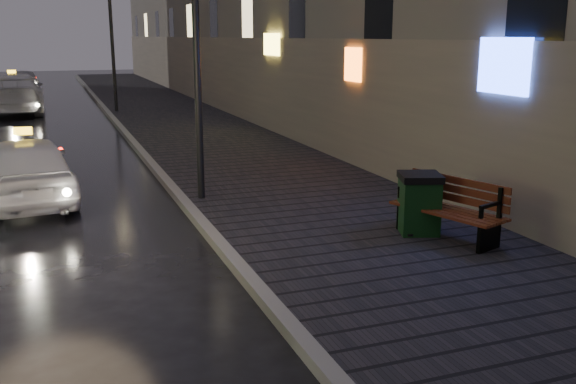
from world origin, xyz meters
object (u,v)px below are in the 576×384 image
at_px(bench, 450,208).
at_px(taxi_mid, 14,94).
at_px(car_far, 23,80).
at_px(taxi_near, 27,169).
at_px(lamp_near, 196,24).
at_px(lamp_far, 111,30).
at_px(trash_bin, 419,203).

bearing_deg(bench, taxi_mid, 89.80).
bearing_deg(car_far, taxi_near, 84.61).
bearing_deg(taxi_mid, lamp_near, 102.55).
height_order(bench, taxi_near, taxi_near).
distance_m(lamp_near, car_far, 30.01).
height_order(bench, car_far, car_far).
xyz_separation_m(lamp_far, taxi_near, (-3.21, -14.58, -2.80)).
bearing_deg(car_far, bench, 95.01).
bearing_deg(lamp_far, lamp_near, -90.00).
bearing_deg(trash_bin, lamp_near, 147.57).
bearing_deg(taxi_near, bench, 133.50).
height_order(lamp_near, car_far, lamp_near).
xyz_separation_m(bench, car_far, (-7.12, 33.49, 0.05)).
distance_m(bench, car_far, 34.24).
height_order(taxi_mid, car_far, taxi_mid).
height_order(taxi_near, car_far, taxi_near).
distance_m(bench, taxi_near, 8.27).
relative_size(lamp_far, taxi_mid, 0.90).
xyz_separation_m(taxi_near, car_far, (-0.79, 28.18, -0.02)).
bearing_deg(lamp_near, lamp_far, 90.00).
height_order(bench, trash_bin, trash_bin).
bearing_deg(bench, lamp_far, 80.50).
xyz_separation_m(lamp_near, car_far, (-4.00, 29.61, -2.81)).
height_order(lamp_far, taxi_near, lamp_far).
bearing_deg(lamp_far, car_far, 106.39).
relative_size(taxi_near, car_far, 1.02).
xyz_separation_m(taxi_near, taxi_mid, (-0.84, 16.48, 0.17)).
height_order(bench, taxi_mid, taxi_mid).
relative_size(lamp_near, trash_bin, 5.38).
bearing_deg(lamp_near, trash_bin, -51.44).
height_order(taxi_near, taxi_mid, taxi_mid).
relative_size(bench, taxi_near, 0.49).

